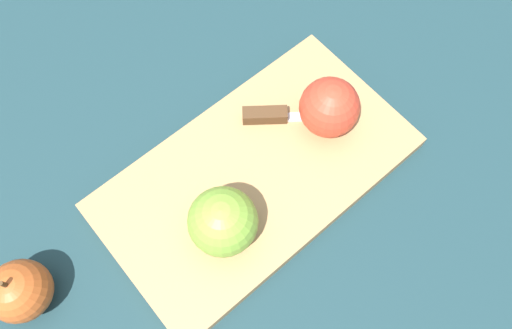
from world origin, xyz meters
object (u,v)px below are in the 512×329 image
at_px(apple_half_left, 223,221).
at_px(apple_half_right, 329,107).
at_px(knife, 272,115).
at_px(apple_whole, 20,291).

distance_m(apple_half_left, apple_half_right, 0.19).
height_order(apple_half_left, knife, apple_half_left).
height_order(apple_half_left, apple_whole, apple_half_left).
bearing_deg(apple_whole, knife, 7.28).
relative_size(apple_half_left, apple_whole, 0.97).
height_order(apple_half_right, apple_whole, apple_half_right).
distance_m(apple_half_right, apple_whole, 0.41).
relative_size(knife, apple_whole, 1.54).
bearing_deg(apple_half_right, apple_half_left, 103.62).
xyz_separation_m(apple_half_right, apple_whole, (-0.41, -0.00, -0.02)).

